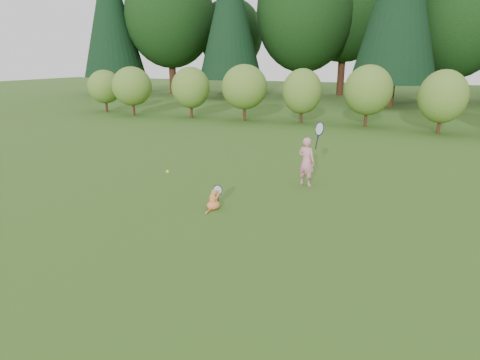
% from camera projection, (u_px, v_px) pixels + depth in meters
% --- Properties ---
extents(ground, '(100.00, 100.00, 0.00)m').
position_uv_depth(ground, '(215.00, 226.00, 7.59)').
color(ground, '#335518').
rests_on(ground, ground).
extents(shrub_row, '(28.00, 3.00, 2.80)m').
position_uv_depth(shrub_row, '(333.00, 95.00, 18.74)').
color(shrub_row, '#536C21').
rests_on(shrub_row, ground).
extents(child, '(0.72, 0.50, 1.81)m').
position_uv_depth(child, '(307.00, 160.00, 9.84)').
color(child, pink).
rests_on(child, ground).
extents(cat, '(0.41, 0.63, 0.58)m').
position_uv_depth(cat, '(214.00, 199.00, 8.38)').
color(cat, orange).
rests_on(cat, ground).
extents(tennis_ball, '(0.07, 0.07, 0.07)m').
position_uv_depth(tennis_ball, '(168.00, 172.00, 8.69)').
color(tennis_ball, '#C6E91B').
rests_on(tennis_ball, ground).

